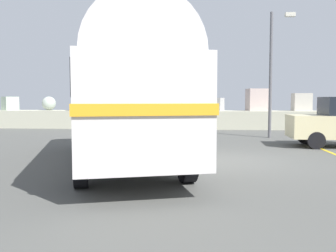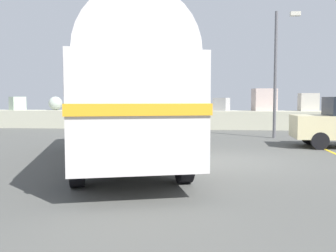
# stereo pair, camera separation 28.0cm
# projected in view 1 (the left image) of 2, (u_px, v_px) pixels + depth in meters

# --- Properties ---
(ground) EXTENTS (32.00, 26.00, 0.02)m
(ground) POSITION_uv_depth(u_px,v_px,m) (228.00, 161.00, 10.69)
(ground) COLOR #4E4F4B
(breakwater) EXTENTS (31.36, 2.34, 2.43)m
(breakwater) POSITION_uv_depth(u_px,v_px,m) (220.00, 116.00, 22.32)
(breakwater) COLOR #B4B39C
(breakwater) RESTS_ON ground
(vintage_coach) EXTENTS (4.79, 8.91, 3.70)m
(vintage_coach) POSITION_uv_depth(u_px,v_px,m) (123.00, 90.00, 10.12)
(vintage_coach) COLOR black
(vintage_coach) RESTS_ON ground
(lamp_post) EXTENTS (1.14, 0.35, 5.72)m
(lamp_post) POSITION_uv_depth(u_px,v_px,m) (273.00, 67.00, 16.92)
(lamp_post) COLOR #5B5B60
(lamp_post) RESTS_ON ground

